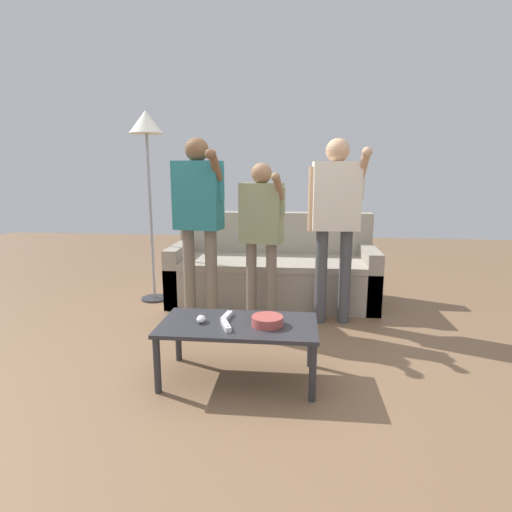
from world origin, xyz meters
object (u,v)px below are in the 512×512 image
(player_left, at_px, (198,209))
(game_remote_wand_near, at_px, (226,317))
(snack_bowl, at_px, (267,321))
(player_center, at_px, (261,225))
(game_remote_nunchuk, at_px, (201,319))
(game_remote_wand_far, at_px, (226,326))
(floor_lamp, at_px, (147,137))
(player_right, at_px, (336,210))
(couch, at_px, (273,272))
(coffee_table, at_px, (239,330))

(player_left, distance_m, game_remote_wand_near, 1.20)
(game_remote_wand_near, bearing_deg, snack_bowl, -18.50)
(snack_bowl, xyz_separation_m, player_center, (-0.13, 1.04, 0.47))
(snack_bowl, height_order, game_remote_nunchuk, snack_bowl)
(game_remote_nunchuk, distance_m, player_left, 1.23)
(game_remote_wand_near, bearing_deg, game_remote_wand_far, -81.17)
(floor_lamp, xyz_separation_m, player_right, (1.83, -0.50, -0.66))
(couch, relative_size, player_right, 1.29)
(player_right, relative_size, game_remote_wand_near, 9.88)
(player_center, relative_size, game_remote_wand_near, 8.65)
(game_remote_wand_far, bearing_deg, game_remote_wand_near, 98.83)
(coffee_table, bearing_deg, couch, 86.14)
(coffee_table, bearing_deg, snack_bowl, -6.23)
(player_right, bearing_deg, player_left, -175.22)
(snack_bowl, distance_m, game_remote_wand_near, 0.29)
(coffee_table, bearing_deg, game_remote_nunchuk, -177.16)
(player_center, distance_m, game_remote_wand_near, 1.07)
(couch, bearing_deg, player_right, -46.80)
(floor_lamp, relative_size, player_center, 1.37)
(game_remote_nunchuk, bearing_deg, game_remote_wand_near, 29.18)
(coffee_table, height_order, game_remote_wand_far, game_remote_wand_far)
(couch, relative_size, game_remote_nunchuk, 23.63)
(snack_bowl, relative_size, floor_lamp, 0.10)
(couch, height_order, player_right, player_right)
(game_remote_wand_near, bearing_deg, couch, 82.87)
(snack_bowl, bearing_deg, player_right, 66.35)
(coffee_table, xyz_separation_m, player_left, (-0.49, 1.02, 0.68))
(floor_lamp, bearing_deg, couch, 5.02)
(couch, relative_size, player_center, 1.47)
(floor_lamp, bearing_deg, game_remote_wand_far, -57.85)
(coffee_table, relative_size, game_remote_nunchuk, 11.43)
(floor_lamp, distance_m, game_remote_wand_near, 2.26)
(player_left, relative_size, game_remote_wand_far, 9.86)
(player_center, bearing_deg, coffee_table, -93.13)
(coffee_table, relative_size, snack_bowl, 5.02)
(coffee_table, bearing_deg, game_remote_wand_near, 141.33)
(game_remote_wand_far, bearing_deg, snack_bowl, 16.01)
(coffee_table, relative_size, game_remote_wand_far, 6.13)
(player_right, distance_m, game_remote_wand_far, 1.55)
(game_remote_wand_far, bearing_deg, player_right, 58.23)
(couch, distance_m, game_remote_wand_far, 1.83)
(game_remote_nunchuk, height_order, floor_lamp, floor_lamp)
(snack_bowl, bearing_deg, game_remote_wand_near, 161.50)
(game_remote_wand_near, height_order, game_remote_wand_far, same)
(couch, relative_size, coffee_table, 2.07)
(floor_lamp, relative_size, game_remote_wand_near, 11.82)
(snack_bowl, relative_size, player_center, 0.14)
(player_center, relative_size, player_right, 0.88)
(game_remote_nunchuk, xyz_separation_m, player_left, (-0.25, 1.03, 0.61))
(floor_lamp, bearing_deg, snack_bowl, -51.00)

